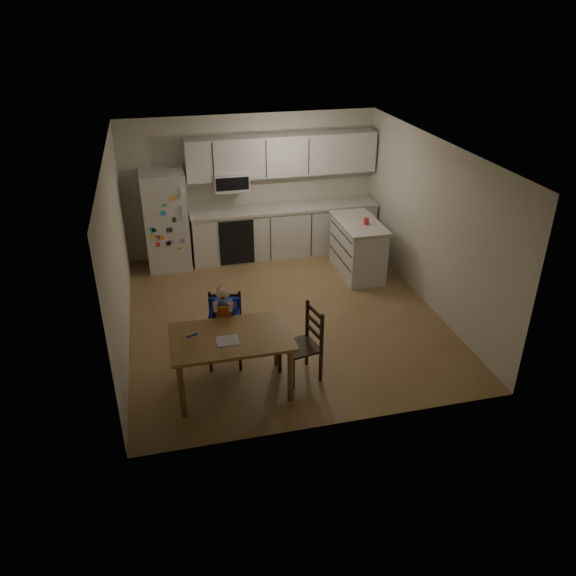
# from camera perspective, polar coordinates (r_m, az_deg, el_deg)

# --- Properties ---
(room) EXTENTS (4.52, 5.01, 2.51)m
(room) POSITION_cam_1_polar(r_m,az_deg,el_deg) (8.32, -1.25, 6.38)
(room) COLOR olive
(room) RESTS_ON ground
(refrigerator) EXTENTS (0.72, 0.70, 1.70)m
(refrigerator) POSITION_cam_1_polar(r_m,az_deg,el_deg) (9.86, -12.27, 6.72)
(refrigerator) COLOR silver
(refrigerator) RESTS_ON ground
(kitchen_run) EXTENTS (3.37, 0.62, 2.15)m
(kitchen_run) POSITION_cam_1_polar(r_m,az_deg,el_deg) (10.16, -0.61, 8.15)
(kitchen_run) COLOR silver
(kitchen_run) RESTS_ON ground
(kitchen_island) EXTENTS (0.66, 1.27, 0.93)m
(kitchen_island) POSITION_cam_1_polar(r_m,az_deg,el_deg) (9.59, 7.10, 4.11)
(kitchen_island) COLOR silver
(kitchen_island) RESTS_ON ground
(red_cup) EXTENTS (0.09, 0.09, 0.11)m
(red_cup) POSITION_cam_1_polar(r_m,az_deg,el_deg) (9.30, 7.96, 6.73)
(red_cup) COLOR red
(red_cup) RESTS_ON kitchen_island
(dining_table) EXTENTS (1.41, 0.91, 0.75)m
(dining_table) POSITION_cam_1_polar(r_m,az_deg,el_deg) (6.61, -5.80, -5.60)
(dining_table) COLOR olive
(dining_table) RESTS_ON ground
(napkin) EXTENTS (0.26, 0.22, 0.01)m
(napkin) POSITION_cam_1_polar(r_m,az_deg,el_deg) (6.46, -6.15, -5.34)
(napkin) COLOR #B7B7BC
(napkin) RESTS_ON dining_table
(toddler_spoon) EXTENTS (0.12, 0.06, 0.02)m
(toddler_spoon) POSITION_cam_1_polar(r_m,az_deg,el_deg) (6.61, -9.87, -4.79)
(toddler_spoon) COLOR #0F24A9
(toddler_spoon) RESTS_ON dining_table
(chair_booster) EXTENTS (0.49, 0.49, 1.11)m
(chair_booster) POSITION_cam_1_polar(r_m,az_deg,el_deg) (7.12, -6.46, -2.85)
(chair_booster) COLOR black
(chair_booster) RESTS_ON ground
(chair_side) EXTENTS (0.50, 0.50, 0.95)m
(chair_side) POSITION_cam_1_polar(r_m,az_deg,el_deg) (6.89, 1.97, -5.12)
(chair_side) COLOR black
(chair_side) RESTS_ON ground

